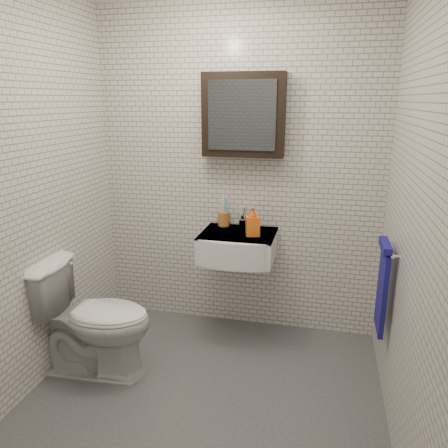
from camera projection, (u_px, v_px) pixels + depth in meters
name	position (u px, v px, depth m)	size (l,w,h in m)	color
ground	(205.00, 394.00, 2.78)	(2.20, 2.00, 0.01)	#45484C
room_shell	(202.00, 165.00, 2.37)	(2.22, 2.02, 2.51)	silver
washbasin	(237.00, 246.00, 3.25)	(0.55, 0.50, 0.20)	white
faucet	(242.00, 219.00, 3.39)	(0.06, 0.20, 0.15)	silver
mirror_cabinet	(243.00, 115.00, 3.17)	(0.60, 0.15, 0.60)	black
towel_rail	(383.00, 283.00, 2.68)	(0.09, 0.30, 0.58)	silver
toothbrush_cup	(224.00, 218.00, 3.43)	(0.11, 0.11, 0.25)	#A46729
soap_bottle	(253.00, 221.00, 3.17)	(0.10, 0.10, 0.22)	orange
toilet	(93.00, 318.00, 2.92)	(0.45, 0.79, 0.80)	white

